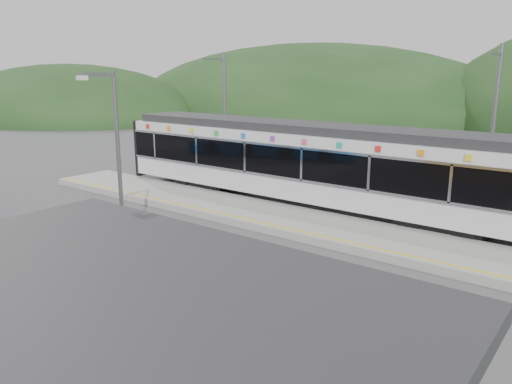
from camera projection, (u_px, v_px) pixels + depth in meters
The scene contains 8 objects.
ground at pixel (216, 241), 18.04m from camera, with size 120.00×120.00×0.00m, color #4C4C4F.
hills at pixel (436, 237), 18.46m from camera, with size 146.00×149.00×26.00m.
platform at pixel (270, 216), 20.55m from camera, with size 26.00×3.20×0.30m, color #9E9E99.
yellow_line at pixel (250, 220), 19.51m from camera, with size 26.00×0.10×0.01m, color yellow.
train at pixel (310, 162), 22.03m from camera, with size 20.44×3.01×3.74m.
catenary_mast_west at pixel (224, 114), 27.93m from camera, with size 0.18×1.80×7.00m.
catenary_mast_east at pixel (492, 132), 19.65m from camera, with size 0.18×1.80×7.00m.
lamp_post at pixel (115, 158), 14.10m from camera, with size 0.37×1.07×5.97m.
Camera 1 is at (11.56, -12.71, 5.95)m, focal length 35.00 mm.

